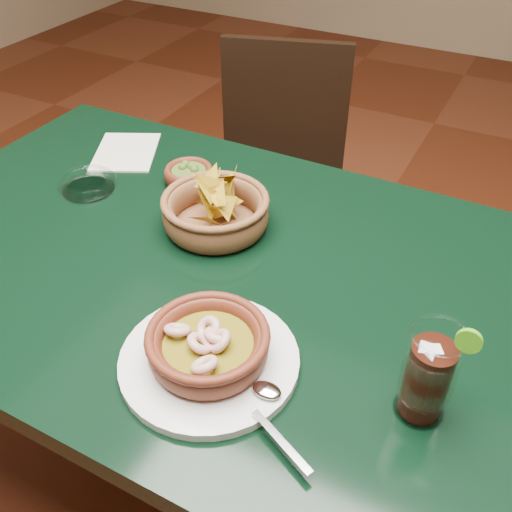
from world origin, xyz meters
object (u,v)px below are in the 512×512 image
at_px(dining_table, 196,294).
at_px(cola_drink, 428,375).
at_px(chip_basket, 216,211).
at_px(shrimp_plate, 209,349).
at_px(dining_chair, 278,181).

relative_size(dining_table, cola_drink, 7.27).
height_order(chip_basket, cola_drink, cola_drink).
bearing_deg(chip_basket, shrimp_plate, -60.93).
bearing_deg(shrimp_plate, cola_drink, 12.15).
xyz_separation_m(shrimp_plate, chip_basket, (-0.16, 0.29, 0.01)).
distance_m(shrimp_plate, chip_basket, 0.33).
relative_size(dining_table, chip_basket, 5.18).
bearing_deg(shrimp_plate, dining_chair, 109.77).
bearing_deg(chip_basket, dining_table, -89.48).
xyz_separation_m(dining_chair, shrimp_plate, (0.33, -0.91, 0.31)).
bearing_deg(cola_drink, shrimp_plate, -167.85).
xyz_separation_m(dining_table, chip_basket, (-0.00, 0.09, 0.14)).
bearing_deg(shrimp_plate, chip_basket, 119.07).
xyz_separation_m(shrimp_plate, cola_drink, (0.29, 0.06, 0.04)).
relative_size(shrimp_plate, cola_drink, 2.01).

